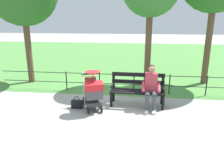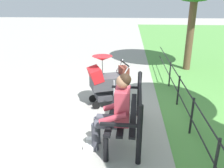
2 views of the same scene
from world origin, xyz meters
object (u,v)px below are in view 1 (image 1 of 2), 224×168
at_px(person_on_bench, 151,86).
at_px(stroller, 93,90).
at_px(park_bench, 137,88).
at_px(handbag, 77,104).

height_order(person_on_bench, stroller, person_on_bench).
xyz_separation_m(park_bench, handbag, (1.75, 0.51, -0.40)).
bearing_deg(stroller, handbag, -4.61).
relative_size(person_on_bench, stroller, 1.11).
bearing_deg(park_bench, person_on_bench, 150.11).
distance_m(park_bench, handbag, 1.86).
height_order(person_on_bench, handbag, person_on_bench).
relative_size(person_on_bench, handbag, 3.45).
height_order(park_bench, person_on_bench, person_on_bench).
relative_size(park_bench, handbag, 4.37).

